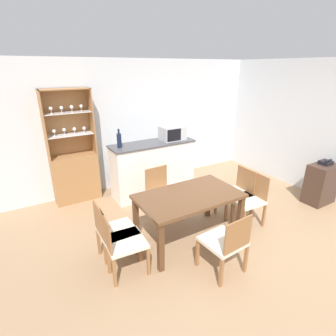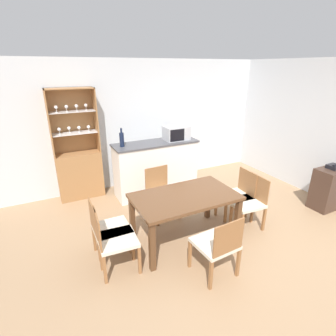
{
  "view_description": "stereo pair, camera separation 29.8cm",
  "coord_description": "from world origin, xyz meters",
  "px_view_note": "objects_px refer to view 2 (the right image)",
  "views": [
    {
      "loc": [
        -2.41,
        -2.33,
        2.4
      ],
      "look_at": [
        -0.35,
        1.13,
        0.83
      ],
      "focal_mm": 28.0,
      "sensor_mm": 36.0,
      "label": 1
    },
    {
      "loc": [
        -2.15,
        -2.48,
        2.4
      ],
      "look_at": [
        -0.35,
        1.13,
        0.83
      ],
      "focal_mm": 28.0,
      "sensor_mm": 36.0,
      "label": 2
    }
  ],
  "objects_px": {
    "dining_chair_side_left_far": "(108,229)",
    "dining_chair_side_right_far": "(237,195)",
    "telephone": "(334,167)",
    "dining_table": "(185,201)",
    "dining_chair_head_far": "(162,192)",
    "dining_chair_side_right_near": "(248,202)",
    "side_cabinet": "(328,189)",
    "display_cabinet": "(79,167)",
    "dining_chair_side_left_near": "(114,239)",
    "wine_bottle": "(122,139)",
    "dining_chair_head_near": "(217,244)",
    "microwave": "(176,133)"
  },
  "relations": [
    {
      "from": "dining_chair_side_left_far",
      "to": "dining_chair_side_right_far",
      "type": "distance_m",
      "value": 2.13
    },
    {
      "from": "telephone",
      "to": "dining_table",
      "type": "bearing_deg",
      "value": 173.8
    },
    {
      "from": "dining_chair_side_left_far",
      "to": "dining_chair_head_far",
      "type": "bearing_deg",
      "value": 121.46
    },
    {
      "from": "dining_chair_side_right_near",
      "to": "side_cabinet",
      "type": "relative_size",
      "value": 1.11
    },
    {
      "from": "display_cabinet",
      "to": "dining_table",
      "type": "distance_m",
      "value": 2.39
    },
    {
      "from": "dining_chair_side_right_far",
      "to": "dining_chair_side_left_near",
      "type": "distance_m",
      "value": 2.15
    },
    {
      "from": "wine_bottle",
      "to": "dining_chair_side_left_far",
      "type": "bearing_deg",
      "value": -114.76
    },
    {
      "from": "display_cabinet",
      "to": "dining_chair_side_left_far",
      "type": "distance_m",
      "value": 2.0
    },
    {
      "from": "dining_chair_side_left_near",
      "to": "dining_chair_head_near",
      "type": "bearing_deg",
      "value": 62.95
    },
    {
      "from": "dining_chair_head_near",
      "to": "dining_chair_side_left_near",
      "type": "height_order",
      "value": "same"
    },
    {
      "from": "dining_chair_side_right_far",
      "to": "dining_chair_side_right_near",
      "type": "bearing_deg",
      "value": -176.63
    },
    {
      "from": "dining_chair_head_far",
      "to": "dining_chair_side_right_far",
      "type": "distance_m",
      "value": 1.25
    },
    {
      "from": "microwave",
      "to": "telephone",
      "type": "bearing_deg",
      "value": -42.82
    },
    {
      "from": "dining_chair_side_right_near",
      "to": "wine_bottle",
      "type": "xyz_separation_m",
      "value": [
        -1.44,
        1.76,
        0.75
      ]
    },
    {
      "from": "dining_chair_head_far",
      "to": "wine_bottle",
      "type": "distance_m",
      "value": 1.21
    },
    {
      "from": "dining_chair_side_left_far",
      "to": "dining_chair_head_far",
      "type": "relative_size",
      "value": 1.0
    },
    {
      "from": "dining_chair_side_left_near",
      "to": "side_cabinet",
      "type": "relative_size",
      "value": 1.11
    },
    {
      "from": "dining_chair_side_right_near",
      "to": "wine_bottle",
      "type": "relative_size",
      "value": 2.47
    },
    {
      "from": "telephone",
      "to": "display_cabinet",
      "type": "bearing_deg",
      "value": 148.07
    },
    {
      "from": "dining_chair_side_left_far",
      "to": "dining_chair_side_right_far",
      "type": "height_order",
      "value": "same"
    },
    {
      "from": "display_cabinet",
      "to": "dining_chair_side_left_far",
      "type": "height_order",
      "value": "display_cabinet"
    },
    {
      "from": "dining_table",
      "to": "dining_chair_head_far",
      "type": "distance_m",
      "value": 0.79
    },
    {
      "from": "dining_chair_head_far",
      "to": "telephone",
      "type": "height_order",
      "value": "telephone"
    },
    {
      "from": "dining_chair_side_left_near",
      "to": "dining_chair_side_right_far",
      "type": "bearing_deg",
      "value": 100.61
    },
    {
      "from": "dining_chair_head_far",
      "to": "dining_chair_side_right_near",
      "type": "relative_size",
      "value": 1.0
    },
    {
      "from": "display_cabinet",
      "to": "dining_chair_side_left_far",
      "type": "relative_size",
      "value": 2.48
    },
    {
      "from": "dining_chair_side_left_far",
      "to": "dining_chair_head_near",
      "type": "distance_m",
      "value": 1.39
    },
    {
      "from": "dining_chair_side_right_near",
      "to": "microwave",
      "type": "xyz_separation_m",
      "value": [
        -0.34,
        1.75,
        0.75
      ]
    },
    {
      "from": "dining_table",
      "to": "dining_chair_head_near",
      "type": "xyz_separation_m",
      "value": [
        0.0,
        -0.77,
        -0.2
      ]
    },
    {
      "from": "dining_chair_side_right_far",
      "to": "side_cabinet",
      "type": "height_order",
      "value": "dining_chair_side_right_far"
    },
    {
      "from": "dining_chair_side_right_near",
      "to": "microwave",
      "type": "distance_m",
      "value": 1.93
    },
    {
      "from": "display_cabinet",
      "to": "dining_table",
      "type": "relative_size",
      "value": 1.42
    },
    {
      "from": "dining_table",
      "to": "dining_chair_head_far",
      "type": "height_order",
      "value": "dining_chair_head_far"
    },
    {
      "from": "dining_chair_head_near",
      "to": "dining_chair_side_left_near",
      "type": "bearing_deg",
      "value": 145.48
    },
    {
      "from": "dining_chair_head_near",
      "to": "microwave",
      "type": "height_order",
      "value": "microwave"
    },
    {
      "from": "wine_bottle",
      "to": "side_cabinet",
      "type": "relative_size",
      "value": 0.45
    },
    {
      "from": "display_cabinet",
      "to": "dining_chair_side_right_near",
      "type": "bearing_deg",
      "value": -46.12
    },
    {
      "from": "dining_chair_side_right_far",
      "to": "telephone",
      "type": "xyz_separation_m",
      "value": [
        1.73,
        -0.43,
        0.35
      ]
    },
    {
      "from": "wine_bottle",
      "to": "side_cabinet",
      "type": "distance_m",
      "value": 3.78
    },
    {
      "from": "dining_chair_side_left_near",
      "to": "telephone",
      "type": "distance_m",
      "value": 3.88
    },
    {
      "from": "dining_chair_head_near",
      "to": "microwave",
      "type": "distance_m",
      "value": 2.6
    },
    {
      "from": "dining_table",
      "to": "dining_chair_head_near",
      "type": "relative_size",
      "value": 1.74
    },
    {
      "from": "dining_chair_head_far",
      "to": "dining_chair_side_left_near",
      "type": "xyz_separation_m",
      "value": [
        -1.06,
        -0.89,
        0.0
      ]
    },
    {
      "from": "dining_chair_side_left_far",
      "to": "dining_chair_side_right_near",
      "type": "relative_size",
      "value": 1.0
    },
    {
      "from": "dining_chair_head_near",
      "to": "microwave",
      "type": "bearing_deg",
      "value": 69.7
    },
    {
      "from": "dining_chair_head_far",
      "to": "wine_bottle",
      "type": "bearing_deg",
      "value": -70.4
    },
    {
      "from": "dining_table",
      "to": "dining_chair_side_right_far",
      "type": "bearing_deg",
      "value": 6.64
    },
    {
      "from": "side_cabinet",
      "to": "telephone",
      "type": "xyz_separation_m",
      "value": [
        0.03,
        0.02,
        0.41
      ]
    },
    {
      "from": "dining_chair_side_right_near",
      "to": "dining_chair_head_near",
      "type": "relative_size",
      "value": 1.0
    },
    {
      "from": "display_cabinet",
      "to": "dining_chair_head_far",
      "type": "distance_m",
      "value": 1.75
    }
  ]
}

